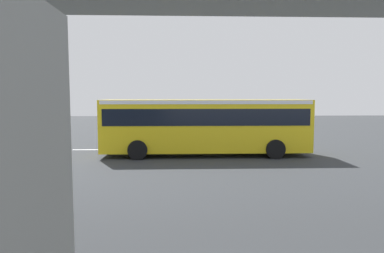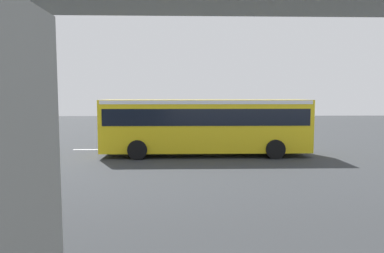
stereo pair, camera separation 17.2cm
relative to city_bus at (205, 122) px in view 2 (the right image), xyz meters
The scene contains 8 objects.
ground 2.22m from the city_bus, ahead, with size 80.00×80.00×0.00m, color #2D3033.
city_bus is the anchor object (origin of this frame).
traffic_sign 7.92m from the city_bus, 35.87° to the right, with size 0.08×0.60×2.80m.
lane_dash_leftmost 5.65m from the city_bus, 154.94° to the right, with size 2.00×0.20×0.01m, color silver.
lane_dash_left 3.05m from the city_bus, 110.16° to the right, with size 2.00×0.20×0.01m, color silver.
lane_dash_centre 4.32m from the city_bus, 35.46° to the right, with size 2.00×0.20×0.01m, color silver.
lane_dash_right 7.75m from the city_bus, 17.48° to the right, with size 2.00×0.20×0.01m, color silver.
pedestrian_overpass 12.35m from the city_bus, 84.35° to the left, with size 31.04×2.60×6.92m.
Camera 2 is at (0.12, 19.34, 3.32)m, focal length 31.93 mm.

